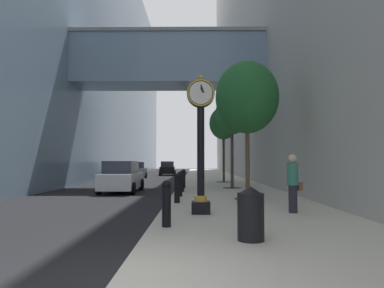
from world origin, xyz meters
name	(u,v)px	position (x,y,z in m)	size (l,w,h in m)	color
ground_plane	(183,181)	(0.00, 27.00, 0.00)	(110.00, 110.00, 0.00)	black
sidewalk_right	(213,178)	(2.85, 30.00, 0.07)	(5.69, 80.00, 0.14)	beige
building_block_left	(68,44)	(-11.60, 29.92, 13.44)	(22.17, 80.00, 26.95)	#758EA8
street_clock	(201,137)	(1.26, 5.92, 2.42)	(0.84, 0.55, 4.17)	black
bollard_nearest	(166,202)	(0.41, 3.75, 0.72)	(0.23, 0.23, 1.10)	black
bollard_third	(177,187)	(0.41, 8.63, 0.72)	(0.23, 0.23, 1.10)	black
bollard_fourth	(180,183)	(0.41, 11.08, 0.72)	(0.23, 0.23, 1.10)	black
bollard_fifth	(182,180)	(0.41, 13.52, 0.72)	(0.23, 0.23, 1.10)	black
bollard_sixth	(184,178)	(0.41, 15.96, 0.72)	(0.23, 0.23, 1.10)	black
street_tree_near	(247,98)	(3.25, 9.99, 4.35)	(2.63, 2.63, 5.74)	#333335
street_tree_mid_near	(232,116)	(3.25, 16.13, 4.39)	(2.00, 2.00, 5.45)	#333335
street_tree_mid_far	(224,124)	(3.25, 22.27, 4.59)	(2.17, 2.17, 5.73)	#333335
trash_bin	(251,213)	(2.18, 2.30, 0.68)	(0.53, 0.53, 1.05)	black
pedestrian_walking	(293,182)	(4.05, 6.08, 1.07)	(0.49, 0.39, 1.76)	#23232D
car_black_near	(168,169)	(-2.36, 39.43, 0.83)	(2.12, 4.69, 1.72)	black
car_silver_mid	(119,173)	(-4.82, 22.65, 0.78)	(2.08, 4.54, 1.61)	#B7BABF
car_white_far	(122,177)	(-2.95, 14.74, 0.83)	(1.96, 4.30, 1.71)	silver
car_grey_trailing	(135,171)	(-4.89, 30.18, 0.80)	(2.03, 4.18, 1.65)	slate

